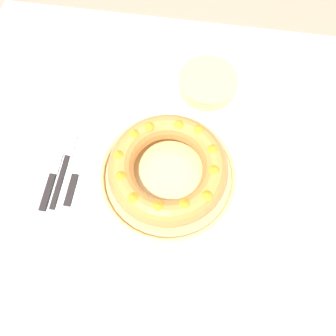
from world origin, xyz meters
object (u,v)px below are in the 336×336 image
(cake_knife, at_px, (75,176))
(side_bowl, at_px, (208,83))
(serving_knife, at_px, (53,176))
(fork, at_px, (65,166))
(bundt_cake, at_px, (168,168))
(serving_dish, at_px, (168,175))

(cake_knife, bearing_deg, side_bowl, 53.31)
(cake_knife, bearing_deg, serving_knife, -165.33)
(cake_knife, bearing_deg, fork, 152.76)
(bundt_cake, distance_m, fork, 0.27)
(side_bowl, bearing_deg, cake_knife, -133.34)
(bundt_cake, relative_size, side_bowl, 1.73)
(bundt_cake, relative_size, cake_knife, 1.54)
(bundt_cake, height_order, cake_knife, bundt_cake)
(serving_knife, bearing_deg, bundt_cake, 10.51)
(serving_dish, relative_size, side_bowl, 2.05)
(serving_dish, xyz_separation_m, fork, (-0.26, -0.01, -0.01))
(side_bowl, bearing_deg, bundt_cake, -103.56)
(serving_dish, bearing_deg, serving_knife, -172.28)
(cake_knife, xyz_separation_m, side_bowl, (0.30, 0.32, 0.02))
(serving_knife, bearing_deg, serving_dish, 10.50)
(bundt_cake, bearing_deg, fork, -178.13)
(serving_dish, relative_size, fork, 1.69)
(serving_knife, bearing_deg, side_bowl, 45.27)
(bundt_cake, bearing_deg, serving_knife, -172.27)
(fork, height_order, side_bowl, side_bowl)
(bundt_cake, xyz_separation_m, cake_knife, (-0.23, -0.03, -0.06))
(serving_dish, xyz_separation_m, serving_knife, (-0.29, -0.04, -0.01))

